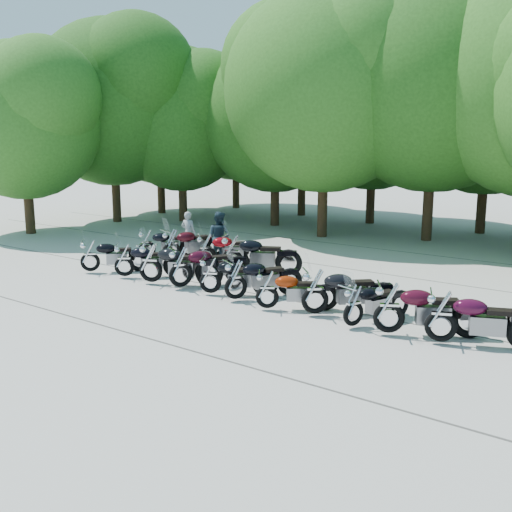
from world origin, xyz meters
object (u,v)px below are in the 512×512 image
Objects in this scene: motorcycle_8 at (354,304)px; motorcycle_11 at (147,243)px; motorcycle_5 at (236,278)px; motorcycle_7 at (315,290)px; motorcycle_4 at (210,274)px; rider_1 at (219,237)px; motorcycle_2 at (151,261)px; motorcycle_12 at (171,244)px; rider_0 at (188,232)px; motorcycle_14 at (232,252)px; motorcycle_3 at (181,266)px; motorcycle_13 at (206,248)px; motorcycle_10 at (442,314)px; motorcycle_0 at (90,255)px; motorcycle_1 at (124,259)px; motorcycle_6 at (267,288)px; motorcycle_9 at (389,306)px.

motorcycle_11 is (-9.82, 2.75, 0.02)m from motorcycle_8.
motorcycle_7 is (2.43, 0.11, 0.03)m from motorcycle_5.
rider_1 is at bearing 6.14° from motorcycle_4.
motorcycle_12 is (-1.67, 2.58, -0.04)m from motorcycle_2.
rider_0 is (0.47, 1.70, 0.20)m from motorcycle_11.
motorcycle_14 is (4.02, -0.04, 0.12)m from motorcycle_11.
motorcycle_12 is (-2.81, 2.47, -0.02)m from motorcycle_3.
motorcycle_10 is at bearing -155.44° from motorcycle_13.
motorcycle_13 is 1.44× the size of rider_0.
motorcycle_0 is 1.46m from motorcycle_1.
motorcycle_8 is at bearing -151.22° from motorcycle_11.
motorcycle_11 is (-5.20, 2.48, -0.01)m from motorcycle_4.
rider_1 is (-1.55, 1.19, 0.18)m from motorcycle_14.
motorcycle_4 is (4.97, 0.24, -0.01)m from motorcycle_0.
motorcycle_2 is at bearing -135.09° from motorcycle_1.
rider_1 is at bearing -76.84° from motorcycle_0.
motorcycle_0 is at bearing 99.76° from motorcycle_14.
motorcycle_6 is at bearing -116.75° from motorcycle_2.
motorcycle_1 is at bearing 167.81° from motorcycle_11.
motorcycle_3 reaches higher than motorcycle_1.
motorcycle_2 is 6.89m from motorcycle_8.
motorcycle_3 is 2.12m from motorcycle_5.
motorcycle_8 is 1.27× the size of rider_0.
motorcycle_11 is at bearing 61.75° from rider_0.
motorcycle_9 is at bearing 151.28° from rider_1.
motorcycle_2 is 1.09× the size of motorcycle_13.
motorcycle_5 is at bearing 44.75° from motorcycle_6.
motorcycle_13 is at bearing -19.83° from motorcycle_2.
motorcycle_2 is at bearing 52.15° from motorcycle_6.
motorcycle_7 is 1.32× the size of rider_1.
rider_0 reaches higher than motorcycle_6.
motorcycle_3 is at bearing 66.09° from motorcycle_10.
motorcycle_4 is 2.18m from motorcycle_6.
rider_0 is at bearing -7.38° from motorcycle_5.
motorcycle_2 is at bearing 62.10° from motorcycle_4.
motorcycle_10 reaches higher than motorcycle_1.
motorcycle_8 is (8.15, -0.22, -0.04)m from motorcycle_1.
motorcycle_6 is at bearing 20.18° from motorcycle_8.
motorcycle_2 is 1.14m from motorcycle_3.
rider_1 is at bearing -15.62° from motorcycle_5.
motorcycle_13 is at bearing 49.96° from motorcycle_10.
motorcycle_13 is (1.44, 0.21, -0.03)m from motorcycle_12.
motorcycle_12 is at bearing 40.19° from rider_1.
motorcycle_9 reaches higher than motorcycle_6.
motorcycle_11 is at bearing -8.86° from motorcycle_1.
motorcycle_0 is 0.91× the size of motorcycle_7.
motorcycle_8 is 6.40m from motorcycle_14.
motorcycle_14 is (-0.04, 2.44, 0.03)m from motorcycle_3.
motorcycle_0 is 8.38m from motorcycle_7.
motorcycle_9 reaches higher than motorcycle_11.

